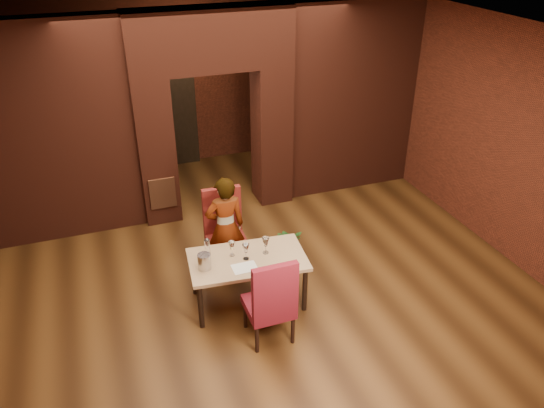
# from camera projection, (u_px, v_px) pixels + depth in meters

# --- Properties ---
(floor) EXTENTS (8.00, 8.00, 0.00)m
(floor) POSITION_uv_depth(u_px,v_px,m) (257.00, 272.00, 7.33)
(floor) COLOR #4C2D13
(floor) RESTS_ON ground
(ceiling) EXTENTS (7.00, 8.00, 0.04)m
(ceiling) POSITION_uv_depth(u_px,v_px,m) (252.00, 34.00, 5.77)
(ceiling) COLOR silver
(ceiling) RESTS_ON ground
(wall_back) EXTENTS (7.00, 0.04, 3.20)m
(wall_back) POSITION_uv_depth(u_px,v_px,m) (187.00, 81.00, 9.84)
(wall_back) COLOR maroon
(wall_back) RESTS_ON ground
(wall_right) EXTENTS (0.04, 8.00, 3.20)m
(wall_right) POSITION_uv_depth(u_px,v_px,m) (486.00, 132.00, 7.60)
(wall_right) COLOR maroon
(wall_right) RESTS_ON ground
(pillar_left) EXTENTS (0.55, 0.55, 2.30)m
(pillar_left) POSITION_uv_depth(u_px,v_px,m) (156.00, 150.00, 8.13)
(pillar_left) COLOR maroon
(pillar_left) RESTS_ON ground
(pillar_right) EXTENTS (0.55, 0.55, 2.30)m
(pillar_right) POSITION_uv_depth(u_px,v_px,m) (272.00, 135.00, 8.70)
(pillar_right) COLOR maroon
(pillar_right) RESTS_ON ground
(lintel) EXTENTS (2.45, 0.55, 0.90)m
(lintel) POSITION_uv_depth(u_px,v_px,m) (210.00, 39.00, 7.63)
(lintel) COLOR maroon
(lintel) RESTS_ON ground
(wing_wall_left) EXTENTS (2.28, 0.35, 3.20)m
(wing_wall_left) POSITION_uv_depth(u_px,v_px,m) (52.00, 135.00, 7.49)
(wing_wall_left) COLOR maroon
(wing_wall_left) RESTS_ON ground
(wing_wall_right) EXTENTS (2.28, 0.35, 3.20)m
(wing_wall_right) POSITION_uv_depth(u_px,v_px,m) (351.00, 99.00, 8.90)
(wing_wall_right) COLOR maroon
(wing_wall_right) RESTS_ON ground
(vent_panel) EXTENTS (0.40, 0.03, 0.50)m
(vent_panel) POSITION_uv_depth(u_px,v_px,m) (163.00, 193.00, 8.18)
(vent_panel) COLOR #9E522D
(vent_panel) RESTS_ON ground
(rear_door) EXTENTS (0.90, 0.08, 2.10)m
(rear_door) POSITION_uv_depth(u_px,v_px,m) (169.00, 113.00, 9.94)
(rear_door) COLOR black
(rear_door) RESTS_ON ground
(rear_door_frame) EXTENTS (1.02, 0.04, 2.22)m
(rear_door_frame) POSITION_uv_depth(u_px,v_px,m) (169.00, 113.00, 9.90)
(rear_door_frame) COLOR black
(rear_door_frame) RESTS_ON ground
(dining_table) EXTENTS (1.50, 0.94, 0.67)m
(dining_table) POSITION_uv_depth(u_px,v_px,m) (248.00, 280.00, 6.62)
(dining_table) COLOR #A17751
(dining_table) RESTS_ON ground
(chair_far) EXTENTS (0.55, 0.55, 1.15)m
(chair_far) POSITION_uv_depth(u_px,v_px,m) (226.00, 233.00, 7.12)
(chair_far) COLOR maroon
(chair_far) RESTS_ON ground
(chair_near) EXTENTS (0.52, 0.52, 1.13)m
(chair_near) POSITION_uv_depth(u_px,v_px,m) (269.00, 297.00, 5.98)
(chair_near) COLOR maroon
(chair_near) RESTS_ON ground
(person_seated) EXTENTS (0.53, 0.35, 1.45)m
(person_seated) POSITION_uv_depth(u_px,v_px,m) (225.00, 227.00, 6.98)
(person_seated) COLOR silver
(person_seated) RESTS_ON ground
(wine_glass_a) EXTENTS (0.08, 0.08, 0.20)m
(wine_glass_a) POSITION_uv_depth(u_px,v_px,m) (232.00, 249.00, 6.47)
(wine_glass_a) COLOR white
(wine_glass_a) RESTS_ON dining_table
(wine_glass_b) EXTENTS (0.09, 0.09, 0.21)m
(wine_glass_b) POSITION_uv_depth(u_px,v_px,m) (246.00, 252.00, 6.40)
(wine_glass_b) COLOR silver
(wine_glass_b) RESTS_ON dining_table
(wine_glass_c) EXTENTS (0.09, 0.09, 0.22)m
(wine_glass_c) POSITION_uv_depth(u_px,v_px,m) (266.00, 245.00, 6.51)
(wine_glass_c) COLOR silver
(wine_glass_c) RESTS_ON dining_table
(tasting_sheet) EXTENTS (0.29, 0.22, 0.00)m
(tasting_sheet) POSITION_uv_depth(u_px,v_px,m) (245.00, 268.00, 6.29)
(tasting_sheet) COLOR silver
(tasting_sheet) RESTS_ON dining_table
(wine_bucket) EXTENTS (0.16, 0.16, 0.20)m
(wine_bucket) POSITION_uv_depth(u_px,v_px,m) (204.00, 262.00, 6.23)
(wine_bucket) COLOR #ABABB1
(wine_bucket) RESTS_ON dining_table
(water_bottle) EXTENTS (0.07, 0.07, 0.28)m
(water_bottle) POSITION_uv_depth(u_px,v_px,m) (207.00, 249.00, 6.39)
(water_bottle) COLOR white
(water_bottle) RESTS_ON dining_table
(potted_plant) EXTENTS (0.40, 0.35, 0.42)m
(potted_plant) POSITION_uv_depth(u_px,v_px,m) (288.00, 242.00, 7.61)
(potted_plant) COLOR #2C6325
(potted_plant) RESTS_ON ground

